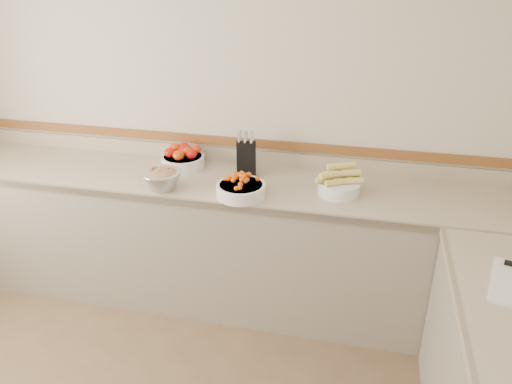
% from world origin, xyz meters
% --- Properties ---
extents(back_wall, '(4.00, 0.00, 4.00)m').
position_xyz_m(back_wall, '(0.00, 2.00, 1.30)').
color(back_wall, beige).
rests_on(back_wall, ground_plane).
extents(counter_back, '(4.00, 0.65, 1.08)m').
position_xyz_m(counter_back, '(0.00, 1.68, 0.45)').
color(counter_back, tan).
rests_on(counter_back, ground_plane).
extents(knife_block, '(0.16, 0.18, 0.30)m').
position_xyz_m(knife_block, '(0.18, 1.80, 1.02)').
color(knife_block, black).
rests_on(knife_block, counter_back).
extents(tomato_bowl, '(0.29, 0.29, 0.14)m').
position_xyz_m(tomato_bowl, '(-0.27, 1.83, 0.96)').
color(tomato_bowl, white).
rests_on(tomato_bowl, counter_back).
extents(cherry_tomato_bowl, '(0.30, 0.30, 0.15)m').
position_xyz_m(cherry_tomato_bowl, '(0.23, 1.48, 0.95)').
color(cherry_tomato_bowl, white).
rests_on(cherry_tomato_bowl, counter_back).
extents(corn_bowl, '(0.28, 0.26, 0.19)m').
position_xyz_m(corn_bowl, '(0.79, 1.65, 0.96)').
color(corn_bowl, white).
rests_on(corn_bowl, counter_back).
extents(rhubarb_bowl, '(0.25, 0.25, 0.14)m').
position_xyz_m(rhubarb_bowl, '(-0.27, 1.47, 0.97)').
color(rhubarb_bowl, '#B2B2BA').
rests_on(rhubarb_bowl, counter_back).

